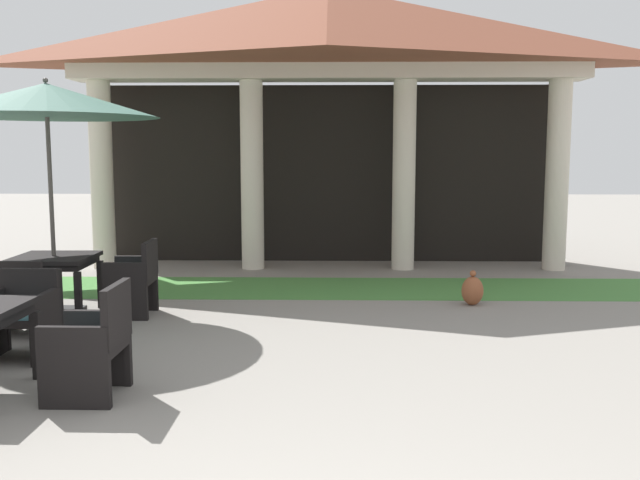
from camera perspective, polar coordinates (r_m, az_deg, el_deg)
The scene contains 9 objects.
background_pavilion at distance 11.65m, azimuth 0.66°, elevation 15.12°, with size 8.64×2.99×4.51m.
lawn_strip at distance 9.95m, azimuth 0.53°, elevation -3.92°, with size 10.44×1.63×0.01m, color #47843D.
patio_chair_near_foreground_east at distance 5.83m, azimuth -18.12°, elevation -8.22°, with size 0.56×0.60×0.90m.
patio_chair_near_foreground_north at distance 7.16m, azimuth -23.22°, elevation -5.80°, with size 0.58×0.59×0.81m.
patio_table_mid_left at distance 8.79m, azimuth -20.83°, elevation -1.85°, with size 0.91×0.91×0.71m.
patio_umbrella_mid_left at distance 8.71m, azimuth -21.39°, elevation 10.43°, with size 2.54×2.54×2.76m.
patio_chair_mid_left_east at distance 8.53m, azimuth -14.92°, elevation -3.19°, with size 0.53×0.59×0.89m.
patio_chair_mid_left_south at distance 7.97m, azimuth -23.11°, elevation -4.34°, with size 0.65×0.57×0.83m.
terracotta_urn at distance 9.04m, azimuth 12.31°, elevation -4.04°, with size 0.27×0.27×0.44m.
Camera 1 is at (0.12, -1.98, 1.92)m, focal length 39.28 mm.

